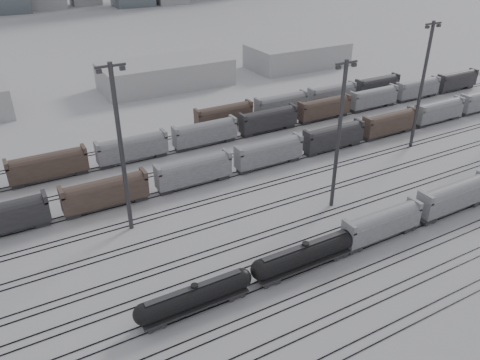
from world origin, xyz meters
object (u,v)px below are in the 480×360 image
hopper_car_a (382,223)px  hopper_car_b (454,195)px  tank_car_a (195,296)px  light_mast_c (339,134)px  tank_car_b (305,254)px

hopper_car_a → hopper_car_b: bearing=0.0°
tank_car_a → light_mast_c: 36.31m
tank_car_a → tank_car_b: size_ratio=0.92×
tank_car_b → hopper_car_a: 14.92m
hopper_car_a → tank_car_a: bearing=-180.0°
tank_car_a → light_mast_c: light_mast_c is taller
tank_car_a → tank_car_b: bearing=0.0°
hopper_car_b → tank_car_a: bearing=-180.0°
hopper_car_b → light_mast_c: light_mast_c is taller
tank_car_a → hopper_car_b: (48.98, 0.00, 1.11)m
light_mast_c → tank_car_b: bearing=-141.0°
hopper_car_a → tank_car_b: bearing=180.0°
tank_car_b → light_mast_c: size_ratio=0.68×
hopper_car_a → light_mast_c: (0.01, 12.07, 10.72)m
hopper_car_a → light_mast_c: 16.15m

